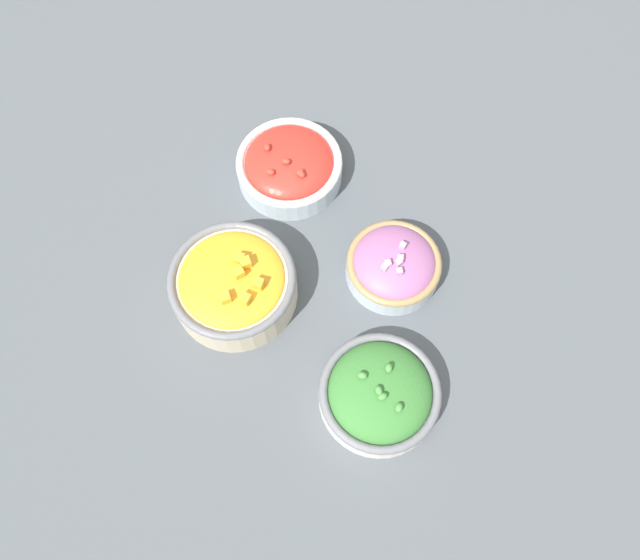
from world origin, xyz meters
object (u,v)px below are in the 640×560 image
Objects in this scene: bowl_squash at (233,284)px; bowl_red_onion at (394,265)px; bowl_broccoli at (380,393)px; bowl_cherry_tomatoes at (289,165)px.

bowl_squash reaches higher than bowl_red_onion.
bowl_cherry_tomatoes is (0.31, 0.20, 0.00)m from bowl_broccoli.
bowl_squash is at bearing 111.53° from bowl_red_onion.
bowl_broccoli is 1.18× the size of bowl_red_onion.
bowl_red_onion is at bearing 4.75° from bowl_broccoli.
bowl_broccoli is 0.90× the size of bowl_squash.
bowl_broccoli is 0.99× the size of bowl_cherry_tomatoes.
bowl_red_onion is (0.08, -0.21, -0.01)m from bowl_squash.
bowl_cherry_tomatoes is at bearing 32.62° from bowl_broccoli.
bowl_cherry_tomatoes and bowl_red_onion have the same top height.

